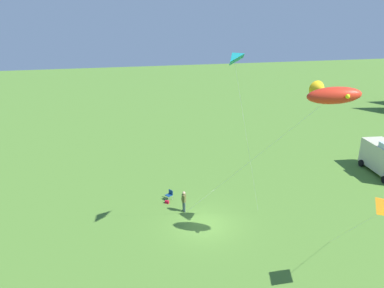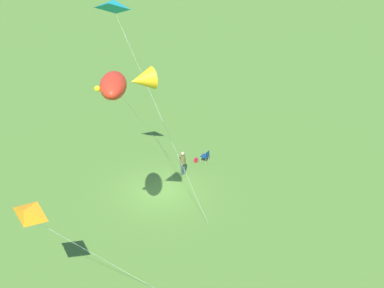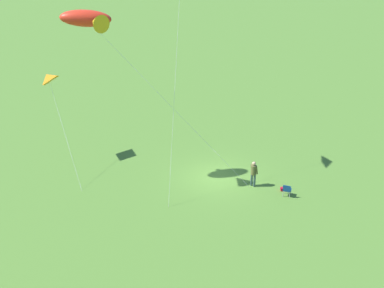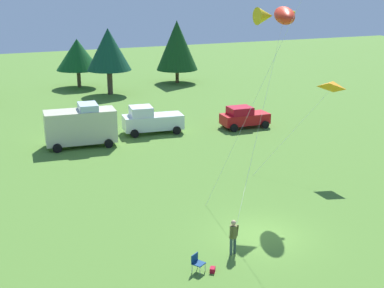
{
  "view_description": "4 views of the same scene",
  "coord_description": "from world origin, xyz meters",
  "px_view_note": "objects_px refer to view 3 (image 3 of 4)",
  "views": [
    {
      "loc": [
        23.07,
        -6.1,
        15.09
      ],
      "look_at": [
        -3.0,
        -0.29,
        5.31
      ],
      "focal_mm": 35.0,
      "sensor_mm": 36.0,
      "label": 1
    },
    {
      "loc": [
        11.66,
        26.3,
        19.09
      ],
      "look_at": [
        -1.44,
        1.68,
        3.89
      ],
      "focal_mm": 50.0,
      "sensor_mm": 36.0,
      "label": 2
    },
    {
      "loc": [
        -23.26,
        20.03,
        17.22
      ],
      "look_at": [
        -1.34,
        3.11,
        3.88
      ],
      "focal_mm": 50.0,
      "sensor_mm": 36.0,
      "label": 3
    },
    {
      "loc": [
        -13.03,
        -21.12,
        12.35
      ],
      "look_at": [
        -2.64,
        2.78,
        4.41
      ],
      "focal_mm": 50.0,
      "sensor_mm": 36.0,
      "label": 4
    }
  ],
  "objects_px": {
    "person_kite_flyer": "(254,172)",
    "kite_delta_orange": "(47,78)",
    "folding_chair": "(287,189)",
    "kite_large_fish": "(88,19)",
    "backpack_on_grass": "(283,189)"
  },
  "relations": [
    {
      "from": "folding_chair",
      "to": "person_kite_flyer",
      "type": "bearing_deg",
      "value": 77.94
    },
    {
      "from": "kite_large_fish",
      "to": "folding_chair",
      "type": "bearing_deg",
      "value": -137.74
    },
    {
      "from": "kite_large_fish",
      "to": "kite_delta_orange",
      "type": "bearing_deg",
      "value": 10.5
    },
    {
      "from": "kite_delta_orange",
      "to": "backpack_on_grass",
      "type": "bearing_deg",
      "value": -144.84
    },
    {
      "from": "folding_chair",
      "to": "backpack_on_grass",
      "type": "xyz_separation_m",
      "value": [
        0.61,
        -0.33,
        -0.38
      ]
    },
    {
      "from": "folding_chair",
      "to": "backpack_on_grass",
      "type": "bearing_deg",
      "value": 30.25
    },
    {
      "from": "person_kite_flyer",
      "to": "backpack_on_grass",
      "type": "distance_m",
      "value": 2.14
    },
    {
      "from": "person_kite_flyer",
      "to": "backpack_on_grass",
      "type": "height_order",
      "value": "person_kite_flyer"
    },
    {
      "from": "folding_chair",
      "to": "kite_delta_orange",
      "type": "xyz_separation_m",
      "value": [
        13.75,
        8.92,
        5.34
      ]
    },
    {
      "from": "person_kite_flyer",
      "to": "folding_chair",
      "type": "bearing_deg",
      "value": -83.85
    },
    {
      "from": "person_kite_flyer",
      "to": "kite_large_fish",
      "type": "xyz_separation_m",
      "value": [
        6.61,
        7.24,
        9.43
      ]
    },
    {
      "from": "folding_chair",
      "to": "kite_large_fish",
      "type": "bearing_deg",
      "value": 100.93
    },
    {
      "from": "folding_chair",
      "to": "kite_large_fish",
      "type": "distance_m",
      "value": 15.52
    },
    {
      "from": "person_kite_flyer",
      "to": "kite_delta_orange",
      "type": "height_order",
      "value": "kite_delta_orange"
    },
    {
      "from": "folding_chair",
      "to": "backpack_on_grass",
      "type": "distance_m",
      "value": 0.79
    }
  ]
}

